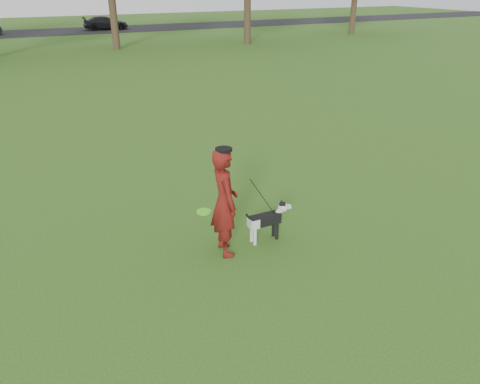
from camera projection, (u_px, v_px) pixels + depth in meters
ground at (245, 254)px, 7.93m from camera, size 120.00×120.00×0.00m
road at (34, 33)px, 40.47m from camera, size 120.00×7.00×0.02m
man at (224, 202)px, 7.64m from camera, size 0.52×0.72×1.86m
dog at (268, 218)px, 8.21m from camera, size 0.93×0.19×0.70m
car_right at (105, 23)px, 42.73m from camera, size 4.12×2.02×1.15m
man_held_items at (259, 195)px, 7.87m from camera, size 1.52×0.39×1.39m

